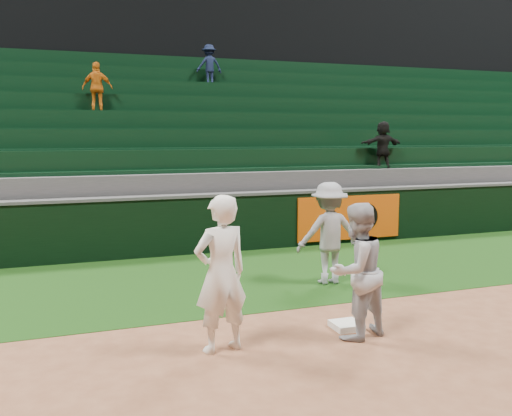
{
  "coord_description": "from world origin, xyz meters",
  "views": [
    {
      "loc": [
        -3.47,
        -6.33,
        2.5
      ],
      "look_at": [
        -0.28,
        2.3,
        1.3
      ],
      "focal_mm": 40.0,
      "sensor_mm": 36.0,
      "label": 1
    }
  ],
  "objects_px": {
    "first_baseman": "(221,274)",
    "baserunner": "(356,271)",
    "first_base": "(346,325)",
    "base_coach": "(329,233)"
  },
  "relations": [
    {
      "from": "baserunner",
      "to": "base_coach",
      "type": "relative_size",
      "value": 0.99
    },
    {
      "from": "base_coach",
      "to": "first_base",
      "type": "bearing_deg",
      "value": 72.8
    },
    {
      "from": "first_base",
      "to": "baserunner",
      "type": "distance_m",
      "value": 0.86
    },
    {
      "from": "first_base",
      "to": "first_baseman",
      "type": "distance_m",
      "value": 1.95
    },
    {
      "from": "first_base",
      "to": "baserunner",
      "type": "bearing_deg",
      "value": -99.79
    },
    {
      "from": "first_base",
      "to": "first_baseman",
      "type": "relative_size",
      "value": 0.2
    },
    {
      "from": "base_coach",
      "to": "first_baseman",
      "type": "bearing_deg",
      "value": 45.68
    },
    {
      "from": "baserunner",
      "to": "base_coach",
      "type": "height_order",
      "value": "base_coach"
    },
    {
      "from": "first_baseman",
      "to": "baserunner",
      "type": "bearing_deg",
      "value": 163.1
    },
    {
      "from": "first_baseman",
      "to": "baserunner",
      "type": "relative_size",
      "value": 1.09
    }
  ]
}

